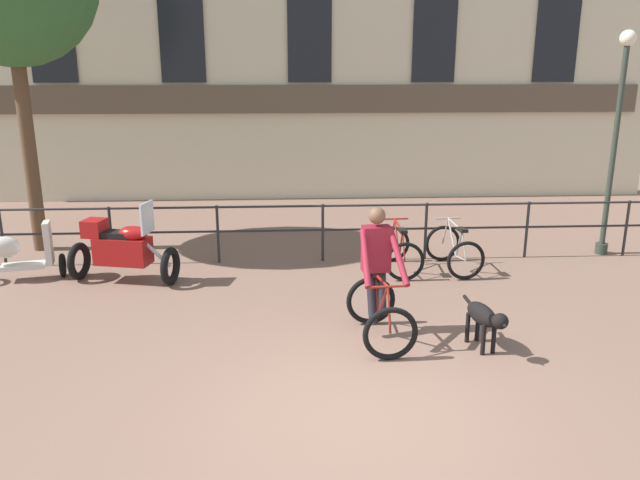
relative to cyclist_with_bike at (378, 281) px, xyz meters
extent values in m
plane|color=#7A5B4C|center=(-0.51, -1.88, -0.76)|extent=(60.00, 60.00, 0.00)
cylinder|color=#232326|center=(-6.14, 3.32, -0.24)|extent=(0.05, 0.05, 1.05)
cylinder|color=#232326|center=(-4.26, 3.32, -0.24)|extent=(0.05, 0.05, 1.05)
cylinder|color=#232326|center=(-2.39, 3.32, -0.24)|extent=(0.05, 0.05, 1.05)
cylinder|color=#232326|center=(-0.51, 3.32, -0.24)|extent=(0.05, 0.05, 1.05)
cylinder|color=#232326|center=(1.36, 3.32, -0.24)|extent=(0.05, 0.05, 1.05)
cylinder|color=#232326|center=(3.24, 3.32, -0.24)|extent=(0.05, 0.05, 1.05)
cylinder|color=#232326|center=(5.11, 3.32, -0.24)|extent=(0.05, 0.05, 1.05)
cylinder|color=#232326|center=(-0.51, 3.32, 0.26)|extent=(15.00, 0.04, 0.04)
cylinder|color=#232326|center=(-0.51, 3.32, -0.19)|extent=(15.00, 0.04, 0.04)
cube|color=brown|center=(-0.51, 8.76, 1.84)|extent=(17.10, 0.12, 0.70)
torus|color=black|center=(0.05, -0.68, -0.42)|extent=(0.68, 0.12, 0.68)
torus|color=black|center=(-0.03, 0.41, -0.42)|extent=(0.68, 0.12, 0.68)
cylinder|color=maroon|center=(0.02, -0.26, -0.19)|extent=(0.07, 0.49, 0.60)
cylinder|color=maroon|center=(-0.01, 0.07, -0.22)|extent=(0.05, 0.23, 0.52)
cylinder|color=maroon|center=(0.01, -0.16, 0.07)|extent=(0.09, 0.66, 0.10)
cylinder|color=maroon|center=(-0.01, 0.19, -0.45)|extent=(0.06, 0.44, 0.08)
cylinder|color=maroon|center=(-0.02, 0.29, -0.19)|extent=(0.05, 0.27, 0.47)
cylinder|color=maroon|center=(0.05, -0.59, -0.16)|extent=(0.05, 0.23, 0.54)
cylinder|color=maroon|center=(0.04, -0.49, 0.10)|extent=(0.48, 0.07, 0.03)
cube|color=black|center=(-0.01, 0.17, 0.06)|extent=(0.14, 0.25, 0.05)
cube|color=maroon|center=(-0.01, 0.17, 0.39)|extent=(0.38, 0.25, 0.60)
sphere|color=brown|center=(-0.01, 0.17, 0.83)|extent=(0.22, 0.22, 0.22)
cylinder|color=maroon|center=(-0.20, -0.18, 0.37)|extent=(0.09, 0.71, 0.60)
cylinder|color=maroon|center=(0.22, -0.14, 0.37)|extent=(0.20, 0.72, 0.60)
cylinder|color=black|center=(-0.07, 0.07, -0.25)|extent=(0.16, 0.32, 0.69)
cylinder|color=black|center=(0.06, 0.08, -0.19)|extent=(0.12, 0.30, 0.58)
ellipsoid|color=black|center=(1.24, -0.41, -0.31)|extent=(0.35, 0.63, 0.26)
cylinder|color=black|center=(1.30, -0.64, -0.29)|extent=(0.17, 0.17, 0.16)
sphere|color=black|center=(1.34, -0.81, -0.24)|extent=(0.20, 0.20, 0.20)
cone|color=black|center=(1.36, -0.89, -0.25)|extent=(0.13, 0.14, 0.11)
cylinder|color=black|center=(1.16, -0.06, -0.26)|extent=(0.09, 0.20, 0.10)
cylinder|color=black|center=(1.22, -0.61, -0.56)|extent=(0.06, 0.06, 0.40)
cylinder|color=black|center=(1.36, -0.58, -0.56)|extent=(0.06, 0.06, 0.40)
cylinder|color=black|center=(1.13, -0.24, -0.56)|extent=(0.06, 0.06, 0.40)
cylinder|color=black|center=(1.27, -0.21, -0.56)|extent=(0.06, 0.06, 0.40)
torus|color=black|center=(-3.04, 2.18, -0.45)|extent=(0.26, 0.63, 0.62)
torus|color=black|center=(-4.60, 2.55, -0.45)|extent=(0.26, 0.63, 0.62)
cube|color=maroon|center=(-3.82, 2.37, -0.23)|extent=(0.95, 0.59, 0.44)
ellipsoid|color=maroon|center=(-3.63, 2.32, 0.07)|extent=(0.54, 0.42, 0.24)
cube|color=black|center=(-3.93, 2.39, 0.04)|extent=(0.61, 0.42, 0.10)
cylinder|color=#B2B2B7|center=(-3.24, 2.23, -0.27)|extent=(0.45, 0.16, 0.41)
cube|color=silver|center=(-3.37, 2.26, 0.34)|extent=(0.13, 0.44, 0.50)
cube|color=maroon|center=(-4.27, 2.47, 0.13)|extent=(0.39, 0.42, 0.28)
torus|color=black|center=(0.72, 3.19, -0.43)|extent=(0.66, 0.09, 0.66)
torus|color=black|center=(0.76, 2.14, -0.43)|extent=(0.66, 0.09, 0.66)
cylinder|color=maroon|center=(0.74, 2.78, -0.20)|extent=(0.05, 0.47, 0.58)
cylinder|color=maroon|center=(0.75, 2.47, -0.24)|extent=(0.04, 0.22, 0.51)
cylinder|color=maroon|center=(0.74, 2.69, 0.05)|extent=(0.06, 0.63, 0.10)
cylinder|color=maroon|center=(0.76, 2.35, -0.46)|extent=(0.04, 0.42, 0.07)
cylinder|color=maroon|center=(0.76, 2.26, -0.21)|extent=(0.03, 0.25, 0.46)
cylinder|color=maroon|center=(0.72, 3.10, -0.18)|extent=(0.03, 0.21, 0.52)
cylinder|color=maroon|center=(0.73, 3.00, 0.08)|extent=(0.48, 0.05, 0.03)
cube|color=black|center=(0.75, 2.38, 0.03)|extent=(0.13, 0.24, 0.05)
torus|color=black|center=(1.65, 3.19, -0.43)|extent=(0.66, 0.14, 0.66)
torus|color=black|center=(1.78, 2.15, -0.43)|extent=(0.66, 0.14, 0.66)
cylinder|color=#9E998E|center=(1.70, 2.78, -0.20)|extent=(0.09, 0.47, 0.58)
cylinder|color=#9E998E|center=(1.74, 2.47, -0.24)|extent=(0.06, 0.22, 0.51)
cylinder|color=#9E998E|center=(1.72, 2.69, 0.05)|extent=(0.11, 0.63, 0.10)
cylinder|color=#9E998E|center=(1.76, 2.36, -0.46)|extent=(0.08, 0.42, 0.07)
cylinder|color=#9E998E|center=(1.77, 2.26, -0.21)|extent=(0.05, 0.25, 0.46)
cylinder|color=#9E998E|center=(1.67, 3.10, -0.18)|extent=(0.05, 0.21, 0.52)
cylinder|color=#9E998E|center=(1.68, 3.00, 0.08)|extent=(0.48, 0.09, 0.03)
cube|color=black|center=(1.75, 2.38, 0.03)|extent=(0.15, 0.25, 0.05)
torus|color=black|center=(-4.93, 2.68, -0.56)|extent=(0.17, 0.41, 0.40)
cube|color=beige|center=(-5.51, 2.55, -0.52)|extent=(0.72, 0.42, 0.08)
cube|color=beige|center=(-5.10, 2.64, -0.16)|extent=(0.17, 0.33, 0.72)
ellipsoid|color=beige|center=(-5.77, 2.49, -0.18)|extent=(0.57, 0.41, 0.36)
cylinder|color=#2D382D|center=(4.77, 3.46, -0.66)|extent=(0.22, 0.22, 0.20)
cylinder|color=#2D382D|center=(4.77, 3.46, 1.12)|extent=(0.10, 0.10, 3.77)
sphere|color=silver|center=(4.77, 3.46, 3.12)|extent=(0.28, 0.28, 0.28)
cylinder|color=brown|center=(-5.91, 4.36, 1.27)|extent=(0.26, 0.26, 4.06)
camera|label=1|loc=(-1.17, -7.49, 2.67)|focal=35.00mm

